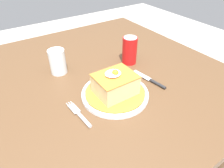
% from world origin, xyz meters
% --- Properties ---
extents(dining_table, '(1.17, 1.08, 0.76)m').
position_xyz_m(dining_table, '(0.00, 0.00, 0.66)').
color(dining_table, brown).
rests_on(dining_table, ground_plane).
extents(main_plate, '(0.25, 0.25, 0.02)m').
position_xyz_m(main_plate, '(0.03, -0.16, 0.77)').
color(main_plate, white).
rests_on(main_plate, dining_table).
extents(sandwich_meal, '(0.22, 0.22, 0.10)m').
position_xyz_m(sandwich_meal, '(0.03, -0.16, 0.81)').
color(sandwich_meal, orange).
rests_on(sandwich_meal, main_plate).
extents(fork, '(0.03, 0.14, 0.01)m').
position_xyz_m(fork, '(-0.13, -0.19, 0.77)').
color(fork, silver).
rests_on(fork, dining_table).
extents(knife, '(0.04, 0.17, 0.01)m').
position_xyz_m(knife, '(0.20, -0.18, 0.77)').
color(knife, '#262628').
rests_on(knife, dining_table).
extents(soda_can, '(0.07, 0.07, 0.12)m').
position_xyz_m(soda_can, '(0.22, -0.00, 0.82)').
color(soda_can, red).
rests_on(soda_can, dining_table).
extents(drinking_glass, '(0.07, 0.07, 0.10)m').
position_xyz_m(drinking_glass, '(-0.08, 0.10, 0.81)').
color(drinking_glass, silver).
rests_on(drinking_glass, dining_table).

